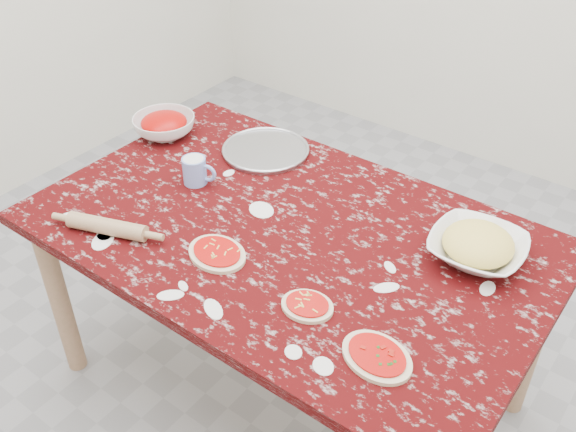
# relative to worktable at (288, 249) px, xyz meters

# --- Properties ---
(ground) EXTENTS (4.00, 4.00, 0.00)m
(ground) POSITION_rel_worktable_xyz_m (0.00, 0.00, -0.67)
(ground) COLOR gray
(worktable) EXTENTS (1.60, 1.00, 0.75)m
(worktable) POSITION_rel_worktable_xyz_m (0.00, 0.00, 0.00)
(worktable) COLOR #360405
(worktable) RESTS_ON ground
(pizza_tray) EXTENTS (0.34, 0.34, 0.01)m
(pizza_tray) POSITION_rel_worktable_xyz_m (-0.35, 0.32, 0.09)
(pizza_tray) COLOR #B2B2B7
(pizza_tray) RESTS_ON worktable
(sauce_bowl) EXTENTS (0.25, 0.25, 0.07)m
(sauce_bowl) POSITION_rel_worktable_xyz_m (-0.74, 0.19, 0.12)
(sauce_bowl) COLOR white
(sauce_bowl) RESTS_ON worktable
(cheese_bowl) EXTENTS (0.30, 0.30, 0.07)m
(cheese_bowl) POSITION_rel_worktable_xyz_m (0.53, 0.22, 0.12)
(cheese_bowl) COLOR white
(cheese_bowl) RESTS_ON worktable
(flour_mug) EXTENTS (0.12, 0.08, 0.09)m
(flour_mug) POSITION_rel_worktable_xyz_m (-0.41, 0.02, 0.13)
(flour_mug) COLOR #7D97DF
(flour_mug) RESTS_ON worktable
(pizza_left) EXTENTS (0.21, 0.18, 0.02)m
(pizza_left) POSITION_rel_worktable_xyz_m (-0.09, -0.23, 0.09)
(pizza_left) COLOR beige
(pizza_left) RESTS_ON worktable
(pizza_mid) EXTENTS (0.16, 0.14, 0.02)m
(pizza_mid) POSITION_rel_worktable_xyz_m (0.25, -0.25, 0.09)
(pizza_mid) COLOR beige
(pizza_mid) RESTS_ON worktable
(pizza_right) EXTENTS (0.22, 0.18, 0.02)m
(pizza_right) POSITION_rel_worktable_xyz_m (0.49, -0.29, 0.09)
(pizza_right) COLOR beige
(pizza_right) RESTS_ON worktable
(rolling_pin) EXTENTS (0.26, 0.14, 0.05)m
(rolling_pin) POSITION_rel_worktable_xyz_m (-0.43, -0.35, 0.11)
(rolling_pin) COLOR tan
(rolling_pin) RESTS_ON worktable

